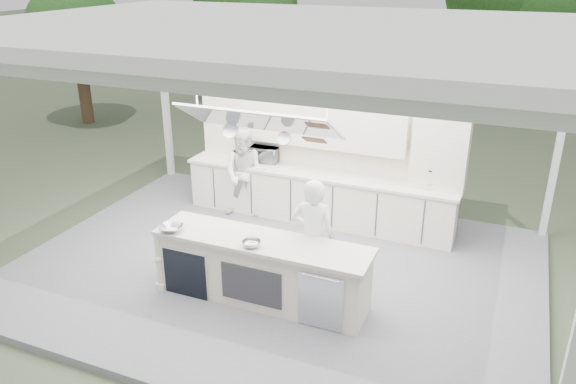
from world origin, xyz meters
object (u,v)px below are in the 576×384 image
at_px(back_counter, 317,196).
at_px(sous_chef, 245,174).
at_px(demo_island, 261,270).
at_px(head_chef, 313,238).

relative_size(back_counter, sous_chef, 2.99).
height_order(demo_island, head_chef, head_chef).
height_order(back_counter, head_chef, head_chef).
bearing_deg(back_counter, head_chef, -71.55).
bearing_deg(back_counter, demo_island, -86.37).
xyz_separation_m(head_chef, sous_chef, (-2.08, 2.00, -0.04)).
relative_size(demo_island, sous_chef, 1.83).
bearing_deg(head_chef, demo_island, 30.52).
height_order(back_counter, sous_chef, sous_chef).
bearing_deg(sous_chef, back_counter, 5.33).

